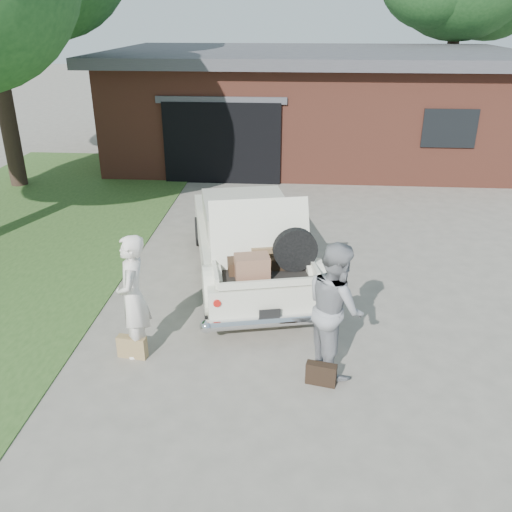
{
  "coord_description": "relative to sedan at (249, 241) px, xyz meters",
  "views": [
    {
      "loc": [
        0.56,
        -6.61,
        4.36
      ],
      "look_at": [
        0.0,
        0.6,
        1.1
      ],
      "focal_mm": 38.0,
      "sensor_mm": 36.0,
      "label": 1
    }
  ],
  "objects": [
    {
      "name": "ground",
      "position": [
        0.25,
        -2.17,
        -0.68
      ],
      "size": [
        90.0,
        90.0,
        0.0
      ],
      "primitive_type": "plane",
      "color": "gray",
      "rests_on": "ground"
    },
    {
      "name": "house",
      "position": [
        1.23,
        9.31,
        0.99
      ],
      "size": [
        12.8,
        7.8,
        3.3
      ],
      "color": "brown",
      "rests_on": "ground"
    },
    {
      "name": "sedan",
      "position": [
        0.0,
        0.0,
        0.0
      ],
      "size": [
        2.73,
        4.86,
        1.84
      ],
      "rotation": [
        0.0,
        0.0,
        0.22
      ],
      "color": "beige",
      "rests_on": "ground"
    },
    {
      "name": "woman_left",
      "position": [
        -1.33,
        -2.53,
        0.2
      ],
      "size": [
        0.5,
        0.69,
        1.76
      ],
      "primitive_type": "imported",
      "rotation": [
        0.0,
        0.0,
        -1.44
      ],
      "color": "silver",
      "rests_on": "ground"
    },
    {
      "name": "woman_right",
      "position": [
        1.36,
        -2.65,
        0.22
      ],
      "size": [
        0.94,
        1.05,
        1.8
      ],
      "primitive_type": "imported",
      "rotation": [
        0.0,
        0.0,
        1.92
      ],
      "color": "gray",
      "rests_on": "ground"
    },
    {
      "name": "suitcase_left",
      "position": [
        -1.37,
        -2.65,
        -0.52
      ],
      "size": [
        0.42,
        0.19,
        0.31
      ],
      "primitive_type": "cube",
      "rotation": [
        0.0,
        0.0,
        -0.14
      ],
      "color": "#A08251",
      "rests_on": "ground"
    },
    {
      "name": "suitcase_right",
      "position": [
        1.2,
        -3.06,
        -0.53
      ],
      "size": [
        0.41,
        0.21,
        0.3
      ],
      "primitive_type": "cube",
      "rotation": [
        0.0,
        0.0,
        -0.22
      ],
      "color": "black",
      "rests_on": "ground"
    }
  ]
}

